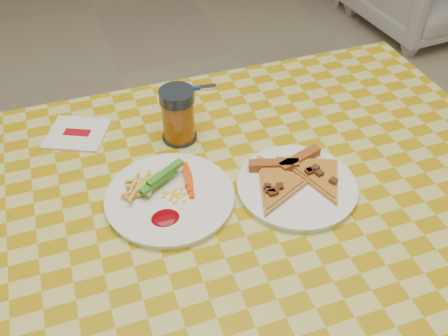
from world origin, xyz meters
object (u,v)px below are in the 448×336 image
Objects in this scene: table at (226,221)px; plate_right at (297,187)px; drink_glass at (178,116)px; plate_left at (170,199)px.

table is 0.16m from plate_right.
drink_glass is at bearing 126.88° from plate_right.
table is at bearing -13.11° from plate_left.
drink_glass is (0.07, 0.18, 0.05)m from plate_left.
table is at bearing 168.96° from plate_right.
plate_left is at bearing -110.93° from drink_glass.
plate_left is 1.05× the size of plate_right.
table is 5.21× the size of plate_left.
plate_right is at bearing -11.04° from table.
table is 5.48× the size of plate_right.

